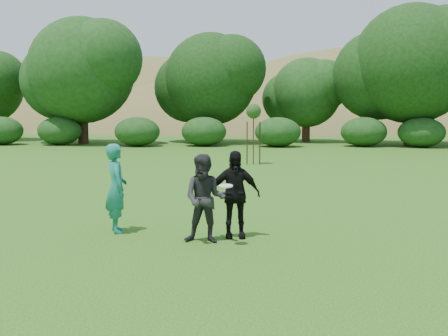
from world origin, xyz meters
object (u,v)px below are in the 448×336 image
Objects in this scene: player_black at (234,194)px; sapling at (254,113)px; player_teal at (116,188)px; player_grey at (205,199)px.

player_black is 0.65× the size of sapling.
player_black is at bearing -122.62° from player_teal.
sapling reaches higher than player_teal.
player_teal is 1.08× the size of player_grey.
sapling is (-0.53, 14.70, 1.49)m from player_black.
player_grey is at bearing -137.01° from player_teal.
sapling is at bearing 82.00° from player_black.
player_black is 14.78m from sapling.
player_teal is at bearing -98.20° from sapling.
player_teal is at bearing 163.56° from player_grey.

